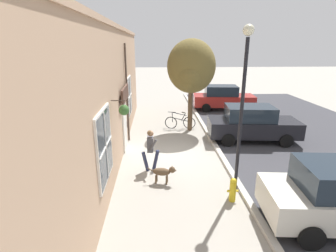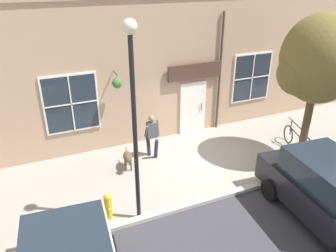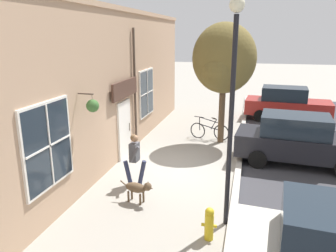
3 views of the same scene
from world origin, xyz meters
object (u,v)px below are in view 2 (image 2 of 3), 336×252
(leaning_bicycle, at_px, (297,139))
(street_lamp, at_px, (133,102))
(parked_car_mid_block, at_px, (332,194))
(fire_hydrant, at_px, (108,206))
(dog_on_leash, at_px, (128,158))
(street_tree_by_curb, at_px, (316,62))
(pedestrian_walking, at_px, (152,132))

(leaning_bicycle, relative_size, street_lamp, 0.34)
(parked_car_mid_block, xyz_separation_m, fire_hydrant, (-2.42, -5.20, -0.48))
(fire_hydrant, bearing_deg, leaning_bicycle, 97.24)
(dog_on_leash, relative_size, street_tree_by_curb, 0.21)
(pedestrian_walking, xyz_separation_m, fire_hydrant, (2.51, -2.20, -0.55))
(parked_car_mid_block, height_order, fire_hydrant, parked_car_mid_block)
(leaning_bicycle, distance_m, fire_hydrant, 7.35)
(dog_on_leash, bearing_deg, leaning_bicycle, 79.48)
(pedestrian_walking, bearing_deg, parked_car_mid_block, 31.28)
(street_lamp, bearing_deg, leaning_bicycle, 100.70)
(parked_car_mid_block, relative_size, fire_hydrant, 5.76)
(street_lamp, relative_size, fire_hydrant, 6.66)
(leaning_bicycle, height_order, parked_car_mid_block, parked_car_mid_block)
(dog_on_leash, relative_size, parked_car_mid_block, 0.23)
(pedestrian_walking, distance_m, leaning_bicycle, 5.36)
(dog_on_leash, relative_size, street_lamp, 0.20)
(street_tree_by_curb, xyz_separation_m, leaning_bicycle, (-0.50, 0.38, -3.03))
(leaning_bicycle, bearing_deg, street_tree_by_curb, -37.36)
(pedestrian_walking, xyz_separation_m, parked_car_mid_block, (4.93, 2.99, -0.06))
(parked_car_mid_block, height_order, street_lamp, street_lamp)
(street_tree_by_curb, xyz_separation_m, street_lamp, (0.74, -6.18, -0.09))
(dog_on_leash, xyz_separation_m, street_tree_by_curb, (1.64, 5.74, 2.98))
(dog_on_leash, height_order, street_tree_by_curb, street_tree_by_curb)
(pedestrian_walking, distance_m, street_lamp, 3.98)
(fire_hydrant, bearing_deg, parked_car_mid_block, 65.07)
(leaning_bicycle, xyz_separation_m, parked_car_mid_block, (3.34, -2.10, 0.50))
(pedestrian_walking, relative_size, dog_on_leash, 1.58)
(street_tree_by_curb, bearing_deg, leaning_bicycle, 142.64)
(pedestrian_walking, distance_m, dog_on_leash, 1.23)
(street_tree_by_curb, bearing_deg, dog_on_leash, -105.91)
(leaning_bicycle, xyz_separation_m, fire_hydrant, (0.93, -7.30, 0.02))
(leaning_bicycle, height_order, fire_hydrant, leaning_bicycle)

